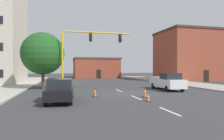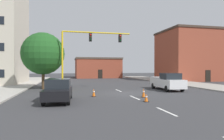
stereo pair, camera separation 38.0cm
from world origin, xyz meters
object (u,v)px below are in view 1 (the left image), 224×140
pickup_truck_white (167,82)px  tree_left_near (43,54)px  traffic_cone_roadside_b (148,98)px  traffic_cone_roadside_a (145,93)px  traffic_signal_gantry (73,71)px  sedan_black_near_left (60,90)px  traffic_cone_roadside_c (95,93)px

pickup_truck_white → tree_left_near: bearing=163.9°
traffic_cone_roadside_b → traffic_cone_roadside_a: bearing=72.9°
traffic_signal_gantry → sedan_black_near_left: 7.87m
pickup_truck_white → traffic_cone_roadside_c: size_ratio=7.80×
tree_left_near → traffic_cone_roadside_b: tree_left_near is taller
traffic_signal_gantry → sedan_black_near_left: bearing=-99.1°
pickup_truck_white → traffic_cone_roadside_c: (-9.03, -3.37, -0.63)m
tree_left_near → traffic_cone_roadside_a: 13.46m
traffic_signal_gantry → traffic_cone_roadside_c: bearing=-73.0°
traffic_signal_gantry → traffic_cone_roadside_c: size_ratio=12.71×
tree_left_near → sedan_black_near_left: size_ratio=1.48×
traffic_cone_roadside_a → traffic_cone_roadside_c: bearing=161.1°
traffic_signal_gantry → sedan_black_near_left: size_ratio=1.94×
traffic_signal_gantry → traffic_cone_roadside_a: 9.38m
traffic_signal_gantry → traffic_cone_roadside_b: bearing=-60.4°
pickup_truck_white → traffic_cone_roadside_b: bearing=-128.4°
tree_left_near → traffic_signal_gantry: bearing=-28.0°
tree_left_near → traffic_cone_roadside_c: (5.16, -7.45, -3.95)m
pickup_truck_white → traffic_cone_roadside_a: bearing=-135.3°
traffic_cone_roadside_b → traffic_cone_roadside_c: bearing=134.3°
pickup_truck_white → traffic_cone_roadside_c: 9.66m
pickup_truck_white → traffic_cone_roadside_b: pickup_truck_white is taller
traffic_cone_roadside_a → traffic_signal_gantry: bearing=129.9°
traffic_signal_gantry → traffic_cone_roadside_b: traffic_signal_gantry is taller
traffic_signal_gantry → traffic_cone_roadside_a: traffic_signal_gantry is taller
pickup_truck_white → traffic_cone_roadside_a: size_ratio=6.96×
traffic_cone_roadside_c → sedan_black_near_left: bearing=-145.4°
pickup_truck_white → sedan_black_near_left: bearing=-155.7°
traffic_signal_gantry → traffic_cone_roadside_c: (1.72, -5.63, -1.89)m
tree_left_near → traffic_cone_roadside_c: size_ratio=9.74×
sedan_black_near_left → traffic_cone_roadside_a: size_ratio=5.86×
sedan_black_near_left → traffic_cone_roadside_a: 7.17m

